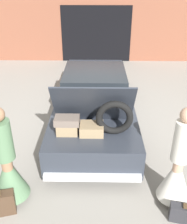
# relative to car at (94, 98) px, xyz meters

# --- Properties ---
(ground_plane) EXTENTS (40.00, 40.00, 0.00)m
(ground_plane) POSITION_rel_car_xyz_m (-0.00, 0.01, -0.55)
(ground_plane) COLOR gray
(garage_wall_back) EXTENTS (12.00, 0.14, 2.80)m
(garage_wall_back) POSITION_rel_car_xyz_m (-0.00, 4.91, 0.84)
(garage_wall_back) COLOR brown
(garage_wall_back) RESTS_ON ground_plane
(car) EXTENTS (1.80, 5.15, 1.67)m
(car) POSITION_rel_car_xyz_m (0.00, 0.00, 0.00)
(car) COLOR #2D333D
(car) RESTS_ON ground_plane
(person_left) EXTENTS (0.59, 0.59, 1.71)m
(person_left) POSITION_rel_car_xyz_m (-1.34, -2.75, 0.06)
(person_left) COLOR #997051
(person_left) RESTS_ON ground_plane
(person_right) EXTENTS (0.55, 0.55, 1.73)m
(person_right) POSITION_rel_car_xyz_m (1.34, -2.76, 0.07)
(person_right) COLOR tan
(person_right) RESTS_ON ground_plane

